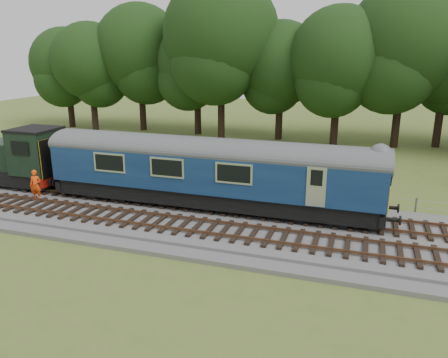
% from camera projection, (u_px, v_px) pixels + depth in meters
% --- Properties ---
extents(ground, '(120.00, 120.00, 0.00)m').
position_uv_depth(ground, '(290.00, 233.00, 21.28)').
color(ground, '#506926').
rests_on(ground, ground).
extents(ballast, '(70.00, 7.00, 0.35)m').
position_uv_depth(ballast, '(290.00, 230.00, 21.23)').
color(ballast, '#4C4C4F').
rests_on(ballast, ground).
extents(track_north, '(67.20, 2.40, 0.21)m').
position_uv_depth(track_north, '(295.00, 215.00, 22.43)').
color(track_north, black).
rests_on(track_north, ballast).
extents(track_south, '(67.20, 2.40, 0.21)m').
position_uv_depth(track_south, '(284.00, 238.00, 19.70)').
color(track_south, black).
rests_on(track_south, ballast).
extents(fence, '(64.00, 0.12, 1.00)m').
position_uv_depth(fence, '(303.00, 204.00, 25.38)').
color(fence, '#6B6054').
rests_on(fence, ground).
extents(tree_line, '(70.00, 8.00, 18.00)m').
position_uv_depth(tree_line, '(331.00, 145.00, 41.32)').
color(tree_line, black).
rests_on(tree_line, ground).
extents(dmu_railcar, '(18.05, 2.86, 3.88)m').
position_uv_depth(dmu_railcar, '(209.00, 167.00, 23.22)').
color(dmu_railcar, black).
rests_on(dmu_railcar, ground).
extents(shunter_loco, '(8.91, 2.60, 3.38)m').
position_uv_depth(shunter_loco, '(3.00, 159.00, 27.59)').
color(shunter_loco, black).
rests_on(shunter_loco, ground).
extents(worker, '(0.72, 0.56, 1.75)m').
position_uv_depth(worker, '(36.00, 185.00, 24.73)').
color(worker, '#FF460D').
rests_on(worker, ballast).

